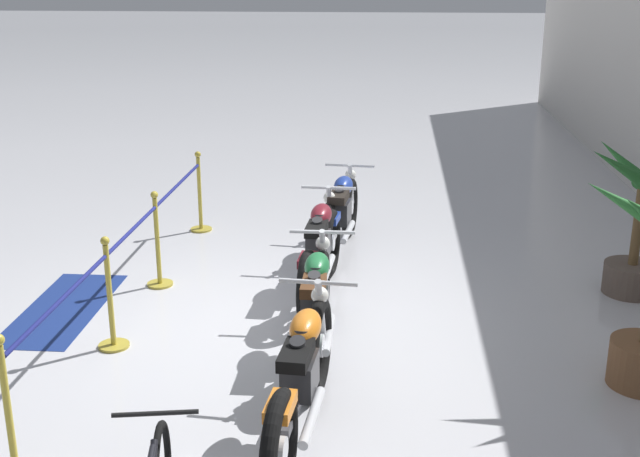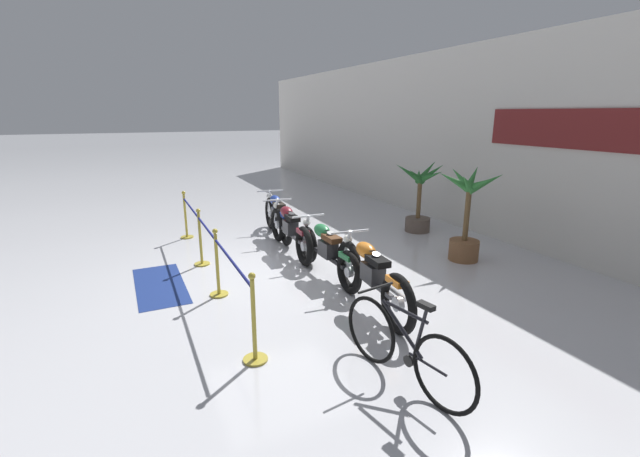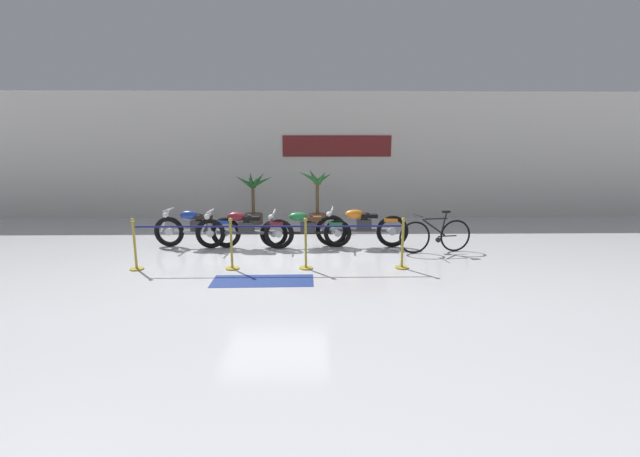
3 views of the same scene
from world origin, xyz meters
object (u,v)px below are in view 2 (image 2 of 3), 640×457
object	(u,v)px
floor_banner	(160,285)
stanchion_far_right	(254,332)
stanchion_far_left	(196,225)
potted_palm_left_of_row	(466,220)
motorcycle_orange_3	(371,276)
bicycle	(404,348)
motorcycle_green_2	(327,251)
stanchion_mid_left	(201,246)
motorcycle_blue_0	(277,216)
stanchion_mid_right	(218,273)
motorcycle_maroon_1	(290,229)
potted_palm_right_of_row	(419,199)

from	to	relation	value
floor_banner	stanchion_far_right	bearing A→B (deg)	15.17
stanchion_far_left	potted_palm_left_of_row	bearing A→B (deg)	64.77
motorcycle_orange_3	stanchion_far_left	bearing A→B (deg)	-149.79
bicycle	motorcycle_green_2	bearing A→B (deg)	169.32
stanchion_far_left	stanchion_mid_left	distance (m)	0.48
potted_palm_left_of_row	stanchion_far_left	size ratio (longest dim) A/B	0.33
motorcycle_blue_0	floor_banner	size ratio (longest dim) A/B	1.16
stanchion_mid_left	potted_palm_left_of_row	bearing A→B (deg)	68.66
stanchion_far_left	motorcycle_blue_0	bearing A→B (deg)	113.74
potted_palm_left_of_row	stanchion_mid_left	size ratio (longest dim) A/B	1.71
bicycle	stanchion_far_right	size ratio (longest dim) A/B	1.67
stanchion_mid_right	stanchion_far_right	world-z (taller)	same
bicycle	stanchion_far_right	xyz separation A→B (m)	(-1.04, -1.26, -0.05)
motorcycle_blue_0	stanchion_far_right	bearing A→B (deg)	-22.02
motorcycle_blue_0	motorcycle_orange_3	world-z (taller)	motorcycle_orange_3
motorcycle_maroon_1	potted_palm_right_of_row	xyz separation A→B (m)	(-0.21, 3.28, 0.31)
motorcycle_green_2	motorcycle_orange_3	bearing A→B (deg)	1.29
motorcycle_maroon_1	stanchion_mid_left	world-z (taller)	stanchion_mid_left
bicycle	stanchion_far_left	distance (m)	5.04
potted_palm_left_of_row	motorcycle_blue_0	bearing A→B (deg)	-138.07
potted_palm_right_of_row	stanchion_far_right	xyz separation A→B (m)	(3.70, -5.01, -0.42)
motorcycle_orange_3	potted_palm_left_of_row	size ratio (longest dim) A/B	1.26
potted_palm_left_of_row	motorcycle_maroon_1	bearing A→B (deg)	-122.45
motorcycle_blue_0	motorcycle_orange_3	bearing A→B (deg)	-0.24
bicycle	stanchion_far_left	size ratio (longest dim) A/B	0.32
motorcycle_orange_3	floor_banner	xyz separation A→B (m)	(-2.13, -2.66, -0.48)
stanchion_far_right	floor_banner	xyz separation A→B (m)	(-2.76, -0.79, -0.35)
stanchion_mid_right	stanchion_far_right	bearing A→B (deg)	0.00
motorcycle_orange_3	stanchion_mid_right	distance (m)	2.31
potted_palm_right_of_row	motorcycle_blue_0	bearing A→B (deg)	-107.19
stanchion_mid_left	stanchion_mid_right	bearing A→B (deg)	0.00
floor_banner	stanchion_mid_right	bearing A→B (deg)	44.23
potted_palm_right_of_row	stanchion_far_left	bearing A→B (deg)	-91.56
motorcycle_orange_3	floor_banner	bearing A→B (deg)	-128.70
motorcycle_orange_3	bicycle	size ratio (longest dim) A/B	1.30
motorcycle_maroon_1	stanchion_mid_left	bearing A→B (deg)	-89.45
stanchion_far_left	motorcycle_maroon_1	bearing A→B (deg)	78.57
motorcycle_orange_3	bicycle	world-z (taller)	bicycle
motorcycle_green_2	stanchion_mid_left	size ratio (longest dim) A/B	2.13
motorcycle_orange_3	stanchion_mid_left	bearing A→B (deg)	-146.69
motorcycle_orange_3	stanchion_mid_right	xyz separation A→B (m)	(-1.34, -1.87, -0.13)
stanchion_mid_left	stanchion_far_right	size ratio (longest dim) A/B	1.00
motorcycle_blue_0	motorcycle_maroon_1	bearing A→B (deg)	-7.40
stanchion_mid_left	stanchion_mid_right	xyz separation A→B (m)	(1.50, 0.00, 0.00)
motorcycle_maroon_1	stanchion_mid_left	distance (m)	1.74
bicycle	potted_palm_left_of_row	world-z (taller)	potted_palm_left_of_row
stanchion_far_right	motorcycle_blue_0	bearing A→B (deg)	157.98
stanchion_far_left	floor_banner	size ratio (longest dim) A/B	2.93
bicycle	stanchion_far_right	bearing A→B (deg)	-129.32
stanchion_far_left	stanchion_mid_right	world-z (taller)	same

